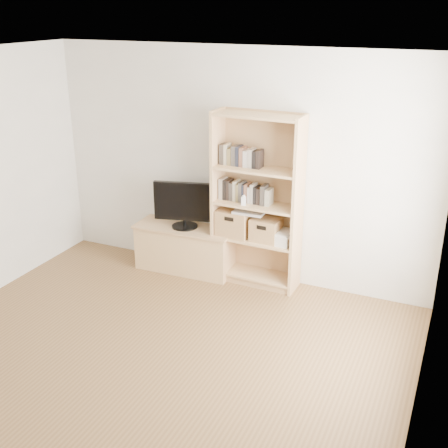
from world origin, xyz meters
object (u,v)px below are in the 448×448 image
Objects in this scene: baby_monitor at (244,201)px; basket_left at (235,222)px; basket_right at (266,230)px; laptop at (250,212)px; tv_stand at (185,249)px; television at (184,205)px; bookshelf at (257,202)px.

baby_monitor is 0.26× the size of basket_left.
laptop is (-0.19, -0.01, 0.19)m from basket_right.
baby_monitor is at bearing -6.82° from tv_stand.
television reaches higher than basket_left.
basket_left is at bearing 1.92° from tv_stand.
bookshelf is 20.42× the size of baby_monitor.
television is at bearing 160.49° from baby_monitor.
bookshelf is (0.88, 0.04, 0.71)m from tv_stand.
bookshelf is 0.89m from television.
basket_left reaches higher than tv_stand.
baby_monitor is (-0.11, -0.11, 0.03)m from bookshelf.
television is 2.29× the size of basket_right.
television is 0.63m from basket_left.
basket_left is at bearing -10.52° from television.
baby_monitor is 0.42m from basket_right.
basket_right is (0.38, -0.01, -0.02)m from basket_left.
television is at bearing -175.12° from basket_right.
basket_left reaches higher than basket_right.
basket_right is (1.00, 0.03, -0.16)m from television.
bookshelf is at bearing -11.80° from television.
television is at bearing -179.49° from laptop.
laptop is (0.04, 0.09, -0.15)m from baby_monitor.
laptop is (0.19, -0.02, 0.16)m from basket_left.
television is at bearing -175.77° from bookshelf.
bookshelf is at bearing 10.57° from laptop.
basket_left is 1.18× the size of basket_right.
bookshelf is at bearing 1.58° from basket_left.
basket_left is (0.62, 0.04, -0.14)m from television.
basket_left is at bearing 173.48° from laptop.
basket_right is (0.23, 0.10, -0.33)m from baby_monitor.
tv_stand is 0.75m from basket_left.
television is 0.81m from laptop.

